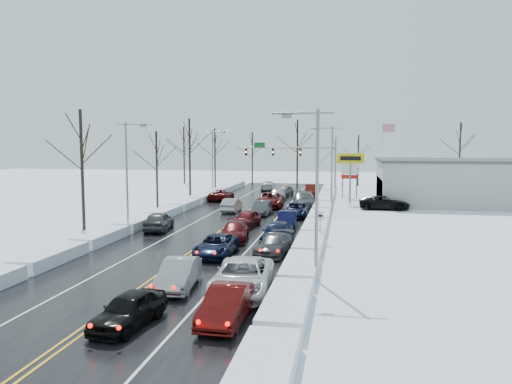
% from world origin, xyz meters
% --- Properties ---
extents(ground, '(160.00, 160.00, 0.00)m').
position_xyz_m(ground, '(0.00, 0.00, 0.00)').
color(ground, white).
rests_on(ground, ground).
extents(road_surface, '(14.00, 84.00, 0.01)m').
position_xyz_m(road_surface, '(0.00, 2.00, 0.01)').
color(road_surface, black).
rests_on(road_surface, ground).
extents(snow_bank_left, '(1.84, 72.00, 0.78)m').
position_xyz_m(snow_bank_left, '(-7.60, 2.00, 0.00)').
color(snow_bank_left, white).
rests_on(snow_bank_left, ground).
extents(snow_bank_right, '(1.84, 72.00, 0.78)m').
position_xyz_m(snow_bank_right, '(7.60, 2.00, 0.00)').
color(snow_bank_right, white).
rests_on(snow_bank_right, ground).
extents(traffic_signal_mast, '(13.28, 0.39, 8.00)m').
position_xyz_m(traffic_signal_mast, '(3.45, 27.99, 5.48)').
color(traffic_signal_mast, slate).
rests_on(traffic_signal_mast, ground).
extents(tires_plus_sign, '(3.20, 0.34, 6.00)m').
position_xyz_m(tires_plus_sign, '(10.50, 15.99, 4.99)').
color(tires_plus_sign, slate).
rests_on(tires_plus_sign, ground).
extents(used_vehicles_sign, '(2.20, 0.22, 4.65)m').
position_xyz_m(used_vehicles_sign, '(10.50, 22.00, 3.32)').
color(used_vehicles_sign, slate).
rests_on(used_vehicles_sign, ground).
extents(speed_limit_sign, '(0.55, 0.09, 2.35)m').
position_xyz_m(speed_limit_sign, '(8.20, -8.00, 1.63)').
color(speed_limit_sign, slate).
rests_on(speed_limit_sign, ground).
extents(flagpole, '(1.87, 1.20, 10.00)m').
position_xyz_m(flagpole, '(15.17, 30.00, 5.93)').
color(flagpole, silver).
rests_on(flagpole, ground).
extents(dealership_building, '(20.40, 12.40, 5.30)m').
position_xyz_m(dealership_building, '(23.98, 18.00, 2.66)').
color(dealership_building, '#A0A09C').
rests_on(dealership_building, ground).
extents(streetlight_se, '(3.20, 0.25, 9.00)m').
position_xyz_m(streetlight_se, '(8.30, -18.00, 5.31)').
color(streetlight_se, slate).
rests_on(streetlight_se, ground).
extents(streetlight_ne, '(3.20, 0.25, 9.00)m').
position_xyz_m(streetlight_ne, '(8.30, 10.00, 5.31)').
color(streetlight_ne, slate).
rests_on(streetlight_ne, ground).
extents(streetlight_sw, '(3.20, 0.25, 9.00)m').
position_xyz_m(streetlight_sw, '(-8.30, -4.00, 5.31)').
color(streetlight_sw, slate).
rests_on(streetlight_sw, ground).
extents(streetlight_nw, '(3.20, 0.25, 9.00)m').
position_xyz_m(streetlight_nw, '(-8.30, 24.00, 5.31)').
color(streetlight_nw, slate).
rests_on(streetlight_nw, ground).
extents(tree_left_b, '(4.00, 4.00, 10.00)m').
position_xyz_m(tree_left_b, '(-11.50, -6.00, 6.99)').
color(tree_left_b, '#2D231C').
rests_on(tree_left_b, ground).
extents(tree_left_c, '(3.40, 3.40, 8.50)m').
position_xyz_m(tree_left_c, '(-10.50, 8.00, 5.94)').
color(tree_left_c, '#2D231C').
rests_on(tree_left_c, ground).
extents(tree_left_d, '(4.20, 4.20, 10.50)m').
position_xyz_m(tree_left_d, '(-11.20, 22.00, 7.33)').
color(tree_left_d, '#2D231C').
rests_on(tree_left_d, ground).
extents(tree_left_e, '(3.80, 3.80, 9.50)m').
position_xyz_m(tree_left_e, '(-10.80, 34.00, 6.64)').
color(tree_left_e, '#2D231C').
rests_on(tree_left_e, ground).
extents(tree_far_a, '(4.00, 4.00, 10.00)m').
position_xyz_m(tree_far_a, '(-18.00, 40.00, 6.99)').
color(tree_far_a, '#2D231C').
rests_on(tree_far_a, ground).
extents(tree_far_b, '(3.60, 3.60, 9.00)m').
position_xyz_m(tree_far_b, '(-6.00, 41.00, 6.29)').
color(tree_far_b, '#2D231C').
rests_on(tree_far_b, ground).
extents(tree_far_c, '(4.40, 4.40, 11.00)m').
position_xyz_m(tree_far_c, '(2.00, 39.00, 7.68)').
color(tree_far_c, '#2D231C').
rests_on(tree_far_c, ground).
extents(tree_far_d, '(3.40, 3.40, 8.50)m').
position_xyz_m(tree_far_d, '(12.00, 40.50, 5.94)').
color(tree_far_d, '#2D231C').
rests_on(tree_far_d, ground).
extents(tree_far_e, '(4.20, 4.20, 10.50)m').
position_xyz_m(tree_far_e, '(28.00, 41.00, 7.33)').
color(tree_far_e, '#2D231C').
rests_on(tree_far_e, ground).
extents(queued_car_0, '(2.18, 4.24, 1.38)m').
position_xyz_m(queued_car_0, '(1.57, -25.96, 0.00)').
color(queued_car_0, black).
rests_on(queued_car_0, ground).
extents(queued_car_1, '(2.00, 4.60, 1.47)m').
position_xyz_m(queued_car_1, '(1.81, -20.64, 0.00)').
color(queued_car_1, '#989A9F').
rests_on(queued_car_1, ground).
extents(queued_car_2, '(2.34, 4.90, 1.35)m').
position_xyz_m(queued_car_2, '(1.82, -13.33, 0.00)').
color(queued_car_2, black).
rests_on(queued_car_2, ground).
extents(queued_car_3, '(2.41, 4.92, 1.38)m').
position_xyz_m(queued_car_3, '(1.89, -8.23, 0.00)').
color(queued_car_3, '#49090C').
rests_on(queued_car_3, ground).
extents(queued_car_4, '(2.25, 4.41, 1.44)m').
position_xyz_m(queued_car_4, '(1.60, -2.15, 0.00)').
color(queued_car_4, '#480910').
rests_on(queued_car_4, ground).
extents(queued_car_5, '(1.55, 4.33, 1.42)m').
position_xyz_m(queued_car_5, '(1.74, 5.15, 0.00)').
color(queued_car_5, '#3B3E40').
rests_on(queued_car_5, ground).
extents(queued_car_6, '(3.11, 6.16, 1.67)m').
position_xyz_m(queued_car_6, '(1.63, 11.09, 0.00)').
color(queued_car_6, '#540B0B').
rests_on(queued_car_6, ground).
extents(queued_car_7, '(2.19, 4.99, 1.43)m').
position_xyz_m(queued_car_7, '(1.59, 17.50, 0.00)').
color(queued_car_7, '#9C9EA3').
rests_on(queued_car_7, ground).
extents(queued_car_8, '(2.23, 4.36, 1.42)m').
position_xyz_m(queued_car_8, '(1.92, 23.05, 0.00)').
color(queued_car_8, '#414346').
rests_on(queued_car_8, ground).
extents(queued_car_9, '(1.66, 4.46, 1.46)m').
position_xyz_m(queued_car_9, '(5.28, -24.71, 0.00)').
color(queued_car_9, '#4F0B0A').
rests_on(queued_car_9, ground).
extents(queued_car_10, '(3.07, 6.06, 1.64)m').
position_xyz_m(queued_car_10, '(5.12, -20.90, 0.00)').
color(queued_car_10, silver).
rests_on(queued_car_10, ground).
extents(queued_car_11, '(2.45, 4.78, 1.33)m').
position_xyz_m(queued_car_11, '(5.44, -12.25, 0.00)').
color(queued_car_11, '#383A3C').
rests_on(queued_car_11, ground).
extents(queued_car_12, '(2.13, 4.88, 1.64)m').
position_xyz_m(queued_car_12, '(5.15, -8.77, 0.00)').
color(queued_car_12, black).
rests_on(queued_car_12, ground).
extents(queued_car_13, '(1.85, 4.51, 1.46)m').
position_xyz_m(queued_car_13, '(5.15, -2.40, 0.00)').
color(queued_car_13, black).
rests_on(queued_car_13, ground).
extents(queued_car_14, '(2.58, 5.17, 1.41)m').
position_xyz_m(queued_car_14, '(5.23, 4.18, 0.00)').
color(queued_car_14, black).
rests_on(queued_car_14, ground).
extents(queued_car_15, '(2.99, 6.06, 1.69)m').
position_xyz_m(queued_car_15, '(5.35, 11.56, 0.00)').
color(queued_car_15, '#444649').
rests_on(queued_car_15, ground).
extents(queued_car_16, '(1.88, 4.02, 1.33)m').
position_xyz_m(queued_car_16, '(5.23, 16.47, 0.00)').
color(queued_car_16, '#9C9EA4').
rests_on(queued_car_16, ground).
extents(queued_car_17, '(1.89, 4.63, 1.49)m').
position_xyz_m(queued_car_17, '(5.31, 24.66, 0.00)').
color(queued_car_17, '#51100A').
rests_on(queued_car_17, ground).
extents(oncoming_car_0, '(1.55, 4.35, 1.43)m').
position_xyz_m(oncoming_car_0, '(-1.77, 6.73, 0.00)').
color(oncoming_car_0, '#A2A5AA').
rests_on(oncoming_car_0, ground).
extents(oncoming_car_1, '(2.47, 5.13, 1.41)m').
position_xyz_m(oncoming_car_1, '(-5.33, 16.51, 0.00)').
color(oncoming_car_1, '#530B0B').
rests_on(oncoming_car_1, ground).
extents(oncoming_car_2, '(2.36, 5.12, 1.45)m').
position_xyz_m(oncoming_car_2, '(-1.59, 30.53, 0.00)').
color(oncoming_car_2, silver).
rests_on(oncoming_car_2, ground).
extents(oncoming_car_3, '(2.50, 4.88, 1.59)m').
position_xyz_m(oncoming_car_3, '(-5.26, -5.09, 0.00)').
color(oncoming_car_3, '#3E4143').
rests_on(oncoming_car_3, ground).
extents(parked_car_0, '(5.53, 2.78, 1.50)m').
position_xyz_m(parked_car_0, '(14.17, 11.39, 0.00)').
color(parked_car_0, black).
rests_on(parked_car_0, ground).
extents(parked_car_1, '(2.65, 5.61, 1.58)m').
position_xyz_m(parked_car_1, '(16.94, 16.42, 0.00)').
color(parked_car_1, black).
rests_on(parked_car_1, ground).
extents(parked_car_2, '(2.29, 5.11, 1.70)m').
position_xyz_m(parked_car_2, '(15.18, 20.99, 0.00)').
color(parked_car_2, '#424447').
rests_on(parked_car_2, ground).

